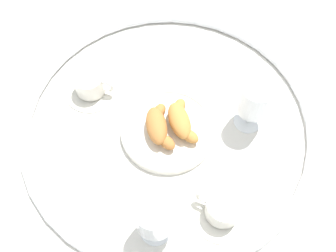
{
  "coord_description": "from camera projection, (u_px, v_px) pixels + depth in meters",
  "views": [
    {
      "loc": [
        0.47,
        0.01,
        0.8
      ],
      "look_at": [
        0.03,
        0.0,
        0.03
      ],
      "focal_mm": 40.52,
      "sensor_mm": 36.0,
      "label": 1
    }
  ],
  "objects": [
    {
      "name": "ground_plane",
      "position": [
        168.0,
        123.0,
        0.93
      ],
      "size": [
        2.2,
        2.2,
        0.0
      ],
      "primitive_type": "plane",
      "color": "silver"
    },
    {
      "name": "juice_glass_left",
      "position": [
        255.0,
        101.0,
        0.85
      ],
      "size": [
        0.08,
        0.08,
        0.14
      ],
      "color": "white",
      "rests_on": "ground_plane"
    },
    {
      "name": "coffee_cup_far",
      "position": [
        223.0,
        209.0,
        0.79
      ],
      "size": [
        0.14,
        0.14,
        0.06
      ],
      "color": "silver",
      "rests_on": "ground_plane"
    },
    {
      "name": "table_chrome_rim",
      "position": [
        168.0,
        120.0,
        0.92
      ],
      "size": [
        0.71,
        0.71,
        0.02
      ],
      "primitive_type": "torus",
      "color": "silver",
      "rests_on": "ground_plane"
    },
    {
      "name": "croissant_small",
      "position": [
        181.0,
        121.0,
        0.89
      ],
      "size": [
        0.13,
        0.09,
        0.04
      ],
      "color": "#BC7A38",
      "rests_on": "pastry_plate"
    },
    {
      "name": "croissant_large",
      "position": [
        158.0,
        126.0,
        0.88
      ],
      "size": [
        0.13,
        0.08,
        0.04
      ],
      "color": "#AD6B33",
      "rests_on": "pastry_plate"
    },
    {
      "name": "juice_glass_right",
      "position": [
        155.0,
        217.0,
        0.72
      ],
      "size": [
        0.08,
        0.08,
        0.14
      ],
      "color": "white",
      "rests_on": "ground_plane"
    },
    {
      "name": "folded_napkin",
      "position": [
        230.0,
        67.0,
        1.01
      ],
      "size": [
        0.12,
        0.12,
        0.01
      ],
      "primitive_type": "cube",
      "rotation": [
        0.0,
        0.0,
        0.07
      ],
      "color": "silver",
      "rests_on": "ground_plane"
    },
    {
      "name": "coffee_cup_near",
      "position": [
        90.0,
        85.0,
        0.95
      ],
      "size": [
        0.14,
        0.14,
        0.06
      ],
      "color": "silver",
      "rests_on": "ground_plane"
    },
    {
      "name": "pastry_plate",
      "position": [
        168.0,
        130.0,
        0.91
      ],
      "size": [
        0.23,
        0.23,
        0.02
      ],
      "color": "silver",
      "rests_on": "ground_plane"
    }
  ]
}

